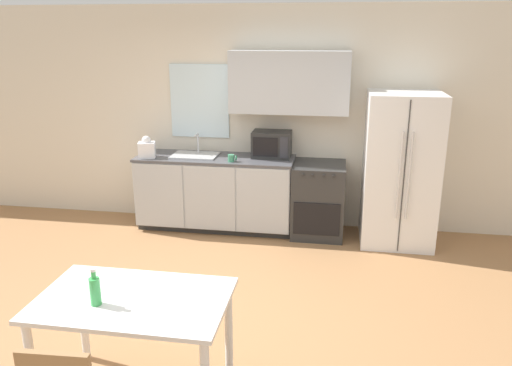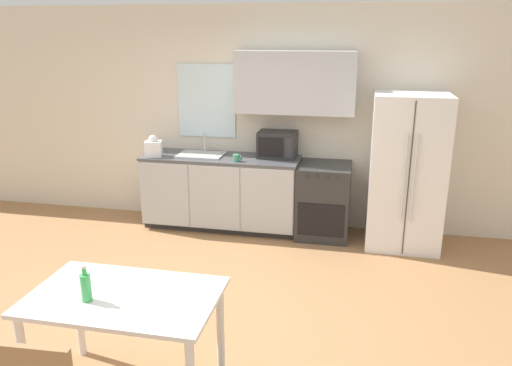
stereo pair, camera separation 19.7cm
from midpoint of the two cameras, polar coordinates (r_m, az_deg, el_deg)
The scene contains 11 objects.
ground_plane at distance 4.57m, azimuth -6.99°, elevation -14.62°, with size 12.00×12.00×0.00m, color #9E7047.
wall_back at distance 6.21m, azimuth -0.97°, elevation 7.99°, with size 12.00×0.38×2.70m.
kitchen_counter at distance 6.24m, azimuth -5.51°, elevation -1.07°, with size 1.93×0.63×0.92m.
oven_range at distance 6.04m, azimuth 6.20°, elevation -1.91°, with size 0.62×0.65×0.88m.
refrigerator at distance 5.90m, azimuth 15.22°, elevation 1.49°, with size 0.81×0.78×1.75m.
kitchen_sink at distance 6.19m, azimuth -7.88°, elevation 3.24°, with size 0.55×0.39×0.26m.
microwave at distance 6.05m, azimuth 0.87°, elevation 4.45°, with size 0.46×0.33×0.32m.
coffee_mug at distance 5.86m, azimuth -3.76°, elevation 2.85°, with size 0.11×0.08×0.08m.
grocery_bag_0 at distance 6.19m, azimuth -13.27°, elevation 3.88°, with size 0.23×0.21×0.27m.
dining_table at distance 3.45m, azimuth -15.43°, elevation -14.08°, with size 1.23×0.75×0.75m.
drink_bottle at distance 3.34m, azimuth -19.57°, elevation -11.48°, with size 0.07×0.07×0.25m.
Camera 1 is at (1.06, -3.74, 2.39)m, focal length 35.00 mm.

